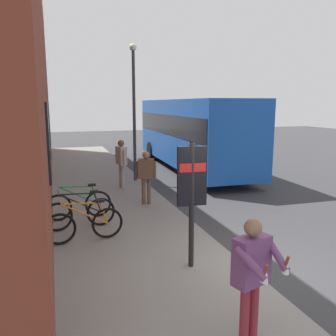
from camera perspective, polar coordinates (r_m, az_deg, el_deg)
ground at (r=12.70m, az=2.58°, el=-4.05°), size 60.00×60.00×0.00m
sidewalk_pavement at (r=13.94m, az=-11.04°, el=-2.67°), size 24.00×3.50×0.12m
station_facade at (r=14.53m, az=-20.46°, el=14.31°), size 22.00×0.65×8.64m
bicycle_mid_rack at (r=8.16m, az=-13.40°, el=-8.94°), size 0.48×1.77×0.97m
bicycle_leaning_wall at (r=9.00m, az=-14.07°, el=-7.11°), size 0.48×1.77×0.97m
bicycle_far_end at (r=9.75m, az=-14.27°, el=-5.76°), size 0.48×1.77×0.97m
transit_info_sign at (r=6.44m, az=3.90°, el=-2.66°), size 0.13×0.55×2.40m
city_bus at (r=17.18m, az=3.67°, el=6.22°), size 10.58×2.93×3.35m
pedestrian_by_facade at (r=10.69m, az=-3.57°, el=-0.68°), size 0.38×0.59×1.64m
pedestrian_crossing_street at (r=12.92m, az=-7.59°, el=1.51°), size 0.65×0.35×1.76m
tourist_with_hotdogs at (r=4.65m, az=13.55°, el=-15.59°), size 0.67×0.67×1.68m
street_lamp at (r=13.95m, az=-5.55°, el=10.68°), size 0.28×0.28×5.29m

